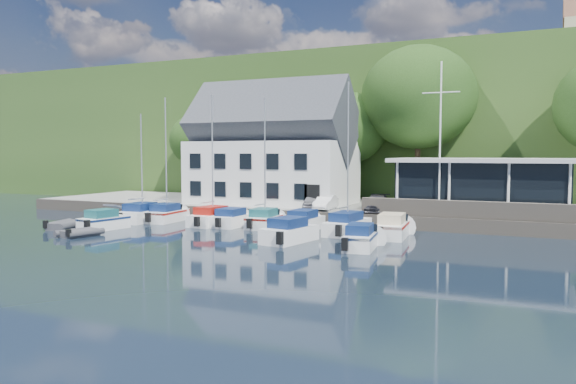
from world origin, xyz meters
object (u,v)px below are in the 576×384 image
boat_r1_0 (142,163)px  boat_r2_4 (361,236)px  dinghy_0 (65,224)px  car_white (326,203)px  boat_r2_0 (104,219)px  boat_r1_5 (304,220)px  boat_r1_6 (348,165)px  boat_r1_3 (232,217)px  harbor_building (272,155)px  flagpole (440,139)px  boat_r2_3 (289,230)px  dinghy_1 (80,232)px  boat_r1_1 (166,165)px  club_pavilion (482,185)px  car_dgrey (377,203)px  car_silver (312,202)px  boat_r1_7 (393,225)px  boat_r1_2 (212,167)px  car_blue (402,204)px

boat_r1_0 → boat_r2_4: 20.73m
dinghy_0 → boat_r2_4: bearing=-11.7°
car_white → boat_r2_0: (-13.03, -10.54, -0.83)m
boat_r1_5 → boat_r1_6: 5.28m
boat_r2_4 → boat_r1_3: bearing=147.1°
harbor_building → flagpole: flagpole is taller
harbor_building → boat_r2_3: bearing=-60.1°
boat_r1_0 → boat_r1_5: 14.30m
flagpole → boat_r2_4: 12.40m
car_white → dinghy_1: bearing=-135.9°
boat_r1_1 → dinghy_0: boat_r1_1 is taller
club_pavilion → car_dgrey: size_ratio=3.03×
dinghy_1 → boat_r2_4: bearing=23.2°
boat_r2_0 → dinghy_0: bearing=-155.4°
boat_r1_6 → dinghy_1: boat_r1_6 is taller
car_silver → car_white: size_ratio=0.95×
boat_r1_7 → car_white: bearing=135.1°
boat_r1_2 → dinghy_0: (-8.71, -6.16, -4.09)m
car_silver → boat_r1_2: (-6.02, -5.18, 2.90)m
boat_r1_7 → dinghy_0: boat_r1_7 is taller
boat_r1_7 → dinghy_1: 20.62m
flagpole → boat_r1_7: flagpole is taller
car_blue → boat_r1_2: 14.67m
boat_r1_1 → boat_r1_2: size_ratio=1.01×
car_dgrey → car_blue: bearing=2.2°
dinghy_0 → dinghy_1: (3.77, -2.40, -0.05)m
boat_r1_6 → car_white: bearing=129.3°
car_silver → boat_r1_5: 5.14m
flagpole → dinghy_1: flagpole is taller
harbor_building → club_pavilion: harbor_building is taller
club_pavilion → dinghy_0: club_pavilion is taller
car_white → boat_r1_5: bearing=-92.0°
boat_r1_5 → dinghy_0: size_ratio=1.69×
harbor_building → boat_r1_1: 10.08m
harbor_building → flagpole: size_ratio=1.31×
boat_r1_7 → flagpole: bearing=64.6°
car_silver → boat_r1_0: bearing=-172.6°
car_silver → boat_r1_0: (-12.32, -5.65, 3.12)m
boat_r1_2 → boat_r2_3: bearing=-26.3°
boat_r2_4 → dinghy_0: size_ratio=1.67×
car_white → boat_r1_5: size_ratio=0.65×
flagpole → boat_r2_3: flagpole is taller
harbor_building → car_blue: size_ratio=3.93×
car_silver → boat_r1_3: car_silver is taller
boat_r1_2 → boat_r2_0: boat_r1_2 is taller
boat_r1_0 → car_silver: bearing=20.5°
boat_r1_0 → boat_r2_3: 16.14m
car_dgrey → flagpole: 6.80m
boat_r1_7 → car_dgrey: bearing=108.9°
dinghy_0 → dinghy_1: size_ratio=1.17×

